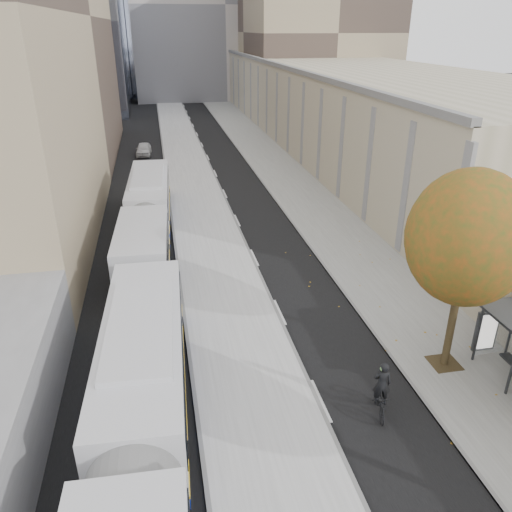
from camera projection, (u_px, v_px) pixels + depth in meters
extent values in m
cube|color=#A8A8A8|center=(197.00, 198.00, 37.34)|extent=(4.25, 150.00, 0.15)
cube|color=gray|center=(300.00, 193.00, 38.78)|extent=(4.75, 150.00, 0.08)
cube|color=tan|center=(324.00, 92.00, 64.96)|extent=(18.00, 92.00, 8.00)
cube|color=#AEA59F|center=(218.00, 6.00, 87.18)|extent=(30.00, 18.00, 30.00)
cylinder|color=black|center=(451.00, 327.00, 18.39)|extent=(0.28, 0.28, 3.24)
sphere|color=#2A4D18|center=(468.00, 238.00, 16.90)|extent=(4.20, 4.20, 4.20)
cube|color=silver|center=(138.00, 455.00, 13.21)|extent=(3.28, 17.84, 2.96)
cube|color=black|center=(136.00, 439.00, 12.98)|extent=(3.31, 17.13, 1.03)
cube|color=silver|center=(148.00, 218.00, 29.68)|extent=(3.16, 17.17, 2.85)
cube|color=black|center=(147.00, 210.00, 29.46)|extent=(3.19, 16.49, 0.99)
cube|color=#18653B|center=(148.00, 290.00, 22.24)|extent=(1.80, 0.13, 1.10)
imported|color=black|center=(380.00, 402.00, 16.51)|extent=(0.80, 1.66, 0.96)
imported|color=black|center=(382.00, 384.00, 16.19)|extent=(0.66, 0.51, 1.62)
sphere|color=#65944E|center=(384.00, 368.00, 15.94)|extent=(0.25, 0.25, 0.25)
imported|color=silver|center=(144.00, 149.00, 50.03)|extent=(1.58, 3.57, 1.19)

